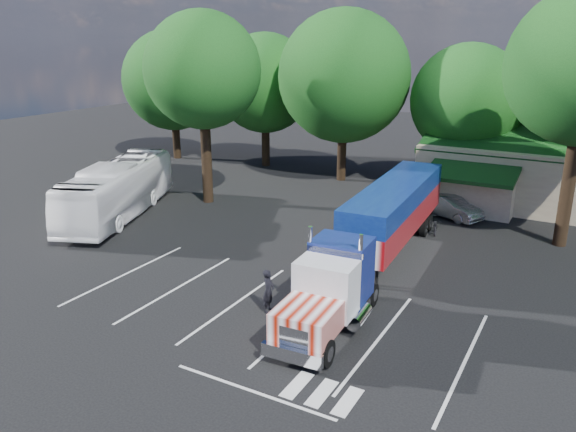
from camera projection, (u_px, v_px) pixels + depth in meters
The scene contains 11 objects.
ground at pixel (302, 257), 29.07m from camera, with size 120.00×120.00×0.00m, color black.
tree_row_a at pixel (173, 80), 50.83m from camera, with size 9.00×9.00×11.68m.
tree_row_b at pixel (265, 83), 47.74m from camera, with size 8.40×8.40×11.35m.
tree_row_c at pixel (344, 77), 42.42m from camera, with size 10.00×10.00×13.05m.
tree_row_d at pixel (467, 101), 39.77m from camera, with size 8.00×8.00×10.60m.
tree_near_left at pixel (203, 71), 36.26m from camera, with size 7.60×7.60×12.65m.
semi_truck at pixel (381, 225), 27.15m from camera, with size 3.58×18.61×3.88m.
woman at pixel (268, 291), 23.05m from camera, with size 0.68×0.45×1.86m, color black.
bicycle at pixel (435, 226), 32.49m from camera, with size 0.58×1.66×0.87m, color black.
tour_bus at pixel (118, 189), 35.43m from camera, with size 2.87×12.27×3.42m, color white.
silver_sedan at pixel (450, 207), 35.27m from camera, with size 1.48×4.24×1.40m, color #9FA3A7.
Camera 1 is at (12.55, -23.97, 10.88)m, focal length 35.00 mm.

